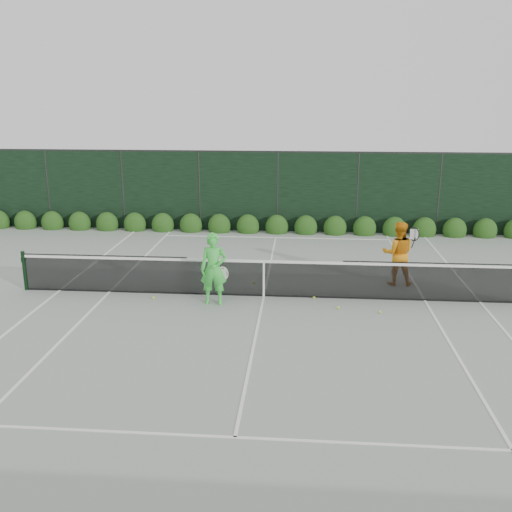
{
  "coord_description": "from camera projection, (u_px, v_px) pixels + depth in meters",
  "views": [
    {
      "loc": [
        0.94,
        -13.96,
        5.02
      ],
      "look_at": [
        -0.23,
        0.3,
        1.0
      ],
      "focal_mm": 40.0,
      "sensor_mm": 36.0,
      "label": 1
    }
  ],
  "objects": [
    {
      "name": "hedge_row",
      "position": [
        277.0,
        227.0,
        21.62
      ],
      "size": [
        31.66,
        0.65,
        0.94
      ],
      "color": "#183C10",
      "rests_on": "ground"
    },
    {
      "name": "ground",
      "position": [
        264.0,
        296.0,
        14.83
      ],
      "size": [
        80.0,
        80.0,
        0.0
      ],
      "primitive_type": "plane",
      "color": "gray",
      "rests_on": "ground"
    },
    {
      "name": "tennis_net",
      "position": [
        263.0,
        277.0,
        14.68
      ],
      "size": [
        12.9,
        0.1,
        1.07
      ],
      "color": "black",
      "rests_on": "ground"
    },
    {
      "name": "windscreen_fence",
      "position": [
        255.0,
        271.0,
        11.81
      ],
      "size": [
        32.0,
        21.07,
        3.06
      ],
      "color": "black",
      "rests_on": "ground"
    },
    {
      "name": "player_woman",
      "position": [
        214.0,
        269.0,
        14.09
      ],
      "size": [
        0.69,
        0.46,
        1.81
      ],
      "rotation": [
        0.0,
        0.0,
        0.04
      ],
      "color": "green",
      "rests_on": "ground"
    },
    {
      "name": "court_lines",
      "position": [
        264.0,
        296.0,
        14.82
      ],
      "size": [
        11.03,
        23.83,
        0.01
      ],
      "color": "white",
      "rests_on": "ground"
    },
    {
      "name": "player_man",
      "position": [
        398.0,
        253.0,
        15.55
      ],
      "size": [
        0.93,
        0.73,
        1.77
      ],
      "rotation": [
        0.0,
        0.0,
        3.07
      ],
      "color": "orange",
      "rests_on": "ground"
    },
    {
      "name": "tennis_balls",
      "position": [
        286.0,
        299.0,
        14.52
      ],
      "size": [
        5.73,
        2.03,
        0.07
      ],
      "color": "#C7E031",
      "rests_on": "ground"
    }
  ]
}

